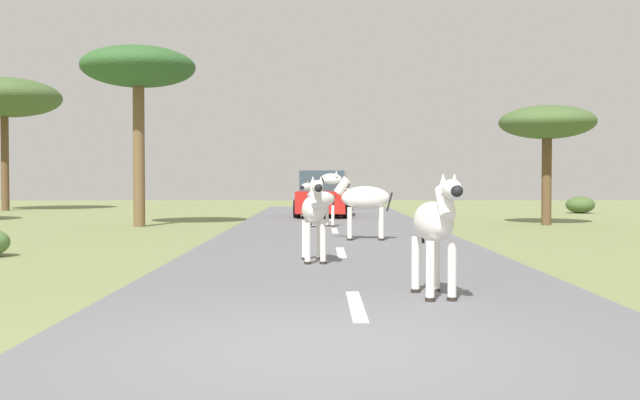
# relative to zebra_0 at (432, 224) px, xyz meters

# --- Properties ---
(ground_plane) EXTENTS (90.00, 90.00, 0.00)m
(ground_plane) POSITION_rel_zebra_0_xyz_m (-1.39, -2.56, -0.94)
(ground_plane) COLOR olive
(road) EXTENTS (6.00, 64.00, 0.05)m
(road) POSITION_rel_zebra_0_xyz_m (-0.97, -2.56, -0.91)
(road) COLOR slate
(road) RESTS_ON ground_plane
(lane_markings) EXTENTS (0.16, 56.00, 0.01)m
(lane_markings) POSITION_rel_zebra_0_xyz_m (-0.97, -3.56, -0.88)
(lane_markings) COLOR silver
(lane_markings) RESTS_ON road
(zebra_0) EXTENTS (0.54, 1.57, 1.49)m
(zebra_0) POSITION_rel_zebra_0_xyz_m (0.00, 0.00, 0.00)
(zebra_0) COLOR silver
(zebra_0) RESTS_ON road
(zebra_1) EXTENTS (1.15, 1.15, 1.36)m
(zebra_1) POSITION_rel_zebra_0_xyz_m (-1.36, 13.01, -0.07)
(zebra_1) COLOR silver
(zebra_1) RESTS_ON road
(zebra_2) EXTENTS (1.73, 0.47, 1.62)m
(zebra_2) POSITION_rel_zebra_0_xyz_m (-0.41, 8.39, 0.08)
(zebra_2) COLOR silver
(zebra_2) RESTS_ON road
(zebra_3) EXTENTS (0.50, 1.56, 1.47)m
(zebra_3) POSITION_rel_zebra_0_xyz_m (-1.48, 3.73, -0.01)
(zebra_3) COLOR silver
(zebra_3) RESTS_ON road
(car_0) EXTENTS (2.27, 4.46, 1.74)m
(car_0) POSITION_rel_zebra_0_xyz_m (-1.23, 19.39, -0.09)
(car_0) COLOR red
(car_0) RESTS_ON road
(car_1) EXTENTS (2.19, 4.42, 1.74)m
(car_1) POSITION_rel_zebra_0_xyz_m (-1.04, 26.76, -0.09)
(car_1) COLOR white
(car_1) RESTS_ON road
(tree_0) EXTENTS (3.50, 3.50, 5.55)m
(tree_0) POSITION_rel_zebra_0_xyz_m (-6.98, 14.01, 3.90)
(tree_0) COLOR brown
(tree_0) RESTS_ON ground_plane
(tree_2) EXTENTS (5.20, 5.20, 6.21)m
(tree_2) POSITION_rel_zebra_0_xyz_m (-16.14, 25.73, 4.32)
(tree_2) COLOR brown
(tree_2) RESTS_ON ground_plane
(tree_4) EXTENTS (3.04, 3.04, 3.82)m
(tree_4) POSITION_rel_zebra_0_xyz_m (5.87, 14.78, 2.30)
(tree_4) COLOR brown
(tree_4) RESTS_ON ground_plane
(bush_1) EXTENTS (1.23, 1.10, 0.74)m
(bush_1) POSITION_rel_zebra_0_xyz_m (9.88, 23.01, -0.57)
(bush_1) COLOR #425B2D
(bush_1) RESTS_ON ground_plane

